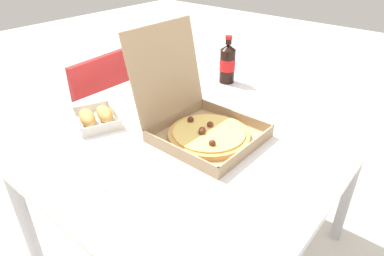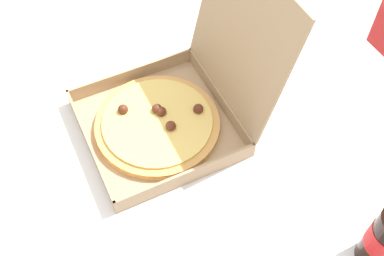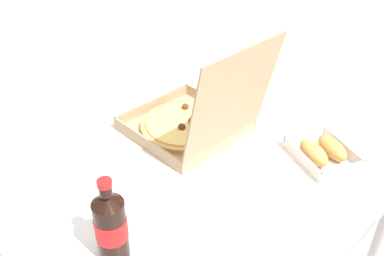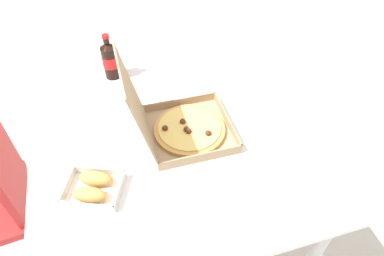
% 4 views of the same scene
% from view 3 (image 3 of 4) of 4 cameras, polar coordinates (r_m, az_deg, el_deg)
% --- Properties ---
extents(dining_table, '(1.21, 1.08, 0.72)m').
position_cam_3_polar(dining_table, '(1.40, 0.11, -4.70)').
color(dining_table, white).
rests_on(dining_table, ground_plane).
extents(pizza_box_open, '(0.33, 0.40, 0.37)m').
position_cam_3_polar(pizza_box_open, '(1.38, 0.09, 0.89)').
color(pizza_box_open, tan).
rests_on(pizza_box_open, dining_table).
extents(bread_side_box, '(0.21, 0.23, 0.06)m').
position_cam_3_polar(bread_side_box, '(1.35, 16.74, -3.01)').
color(bread_side_box, white).
rests_on(bread_side_box, dining_table).
extents(cola_bottle, '(0.07, 0.07, 0.22)m').
position_cam_3_polar(cola_bottle, '(1.00, -10.59, -12.40)').
color(cola_bottle, black).
rests_on(cola_bottle, dining_table).
extents(paper_menu, '(0.24, 0.19, 0.00)m').
position_cam_3_polar(paper_menu, '(1.62, 12.56, 3.53)').
color(paper_menu, white).
rests_on(paper_menu, dining_table).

